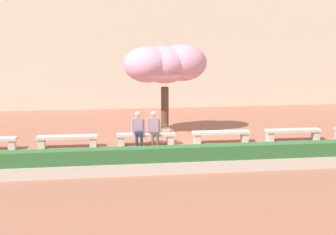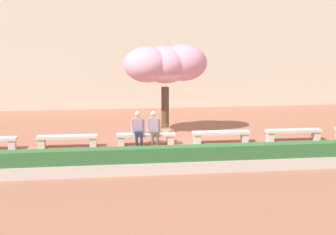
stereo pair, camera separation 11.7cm
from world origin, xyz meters
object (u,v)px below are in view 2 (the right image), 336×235
(stone_bench_near_east, at_px, (221,135))
(person_seated_right, at_px, (154,127))
(person_seated_left, at_px, (138,127))
(stone_bench_near_west, at_px, (67,139))
(handbag, at_px, (165,129))
(cherry_tree_main, at_px, (165,65))
(stone_bench_center, at_px, (146,137))
(stone_bench_east_end, at_px, (293,133))

(stone_bench_near_east, bearing_deg, person_seated_right, -178.82)
(person_seated_left, bearing_deg, stone_bench_near_east, 0.96)
(stone_bench_near_west, xyz_separation_m, handbag, (3.64, 0.00, 0.27))
(stone_bench_near_east, distance_m, person_seated_left, 3.21)
(stone_bench_near_east, xyz_separation_m, cherry_tree_main, (-1.92, 2.02, 2.57))
(handbag, bearing_deg, person_seated_left, -176.83)
(stone_bench_near_west, distance_m, stone_bench_center, 2.90)
(person_seated_right, bearing_deg, person_seated_left, 180.00)
(stone_bench_east_end, relative_size, person_seated_right, 1.71)
(stone_bench_near_east, distance_m, cherry_tree_main, 3.80)
(stone_bench_near_west, xyz_separation_m, person_seated_left, (2.60, -0.05, 0.38))
(stone_bench_near_east, height_order, cherry_tree_main, cherry_tree_main)
(stone_bench_center, bearing_deg, stone_bench_east_end, 0.00)
(stone_bench_center, relative_size, stone_bench_east_end, 1.00)
(stone_bench_east_end, distance_m, person_seated_left, 6.10)
(stone_bench_near_west, height_order, person_seated_right, person_seated_right)
(stone_bench_near_east, relative_size, cherry_tree_main, 0.60)
(stone_bench_center, xyz_separation_m, cherry_tree_main, (0.97, 2.02, 2.57))
(cherry_tree_main, bearing_deg, stone_bench_near_west, -152.44)
(stone_bench_center, height_order, person_seated_left, person_seated_left)
(handbag, xyz_separation_m, cherry_tree_main, (0.23, 2.02, 2.31))
(handbag, bearing_deg, cherry_tree_main, 83.57)
(stone_bench_near_west, height_order, stone_bench_east_end, same)
(cherry_tree_main, bearing_deg, stone_bench_near_east, -46.41)
(cherry_tree_main, bearing_deg, handbag, -96.43)
(stone_bench_near_east, bearing_deg, handbag, 179.89)
(stone_bench_east_end, xyz_separation_m, cherry_tree_main, (-4.82, 2.02, 2.57))
(stone_bench_center, xyz_separation_m, handbag, (0.75, 0.00, 0.27))
(stone_bench_center, relative_size, person_seated_right, 1.71)
(stone_bench_near_east, height_order, person_seated_left, person_seated_left)
(person_seated_right, bearing_deg, cherry_tree_main, 72.01)
(stone_bench_center, distance_m, handbag, 0.79)
(stone_bench_near_west, relative_size, cherry_tree_main, 0.60)
(stone_bench_center, distance_m, stone_bench_east_end, 5.80)
(stone_bench_near_east, bearing_deg, cherry_tree_main, 133.59)
(stone_bench_center, xyz_separation_m, person_seated_left, (-0.29, -0.05, 0.38))
(stone_bench_center, height_order, handbag, handbag)
(stone_bench_east_end, xyz_separation_m, person_seated_left, (-6.09, -0.05, 0.38))
(stone_bench_center, distance_m, stone_bench_near_east, 2.90)
(stone_bench_east_end, bearing_deg, person_seated_left, -179.50)
(stone_bench_center, xyz_separation_m, stone_bench_near_east, (2.90, 0.00, 0.00))
(stone_bench_east_end, bearing_deg, stone_bench_center, 180.00)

